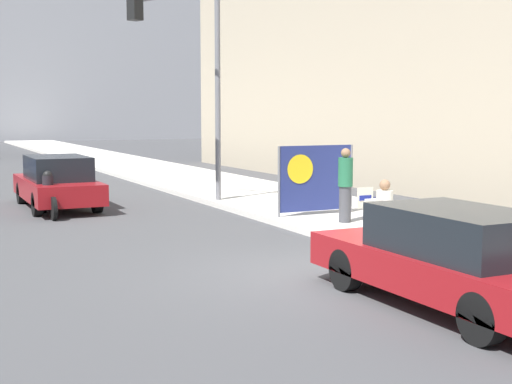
# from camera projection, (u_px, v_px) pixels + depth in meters

# --- Properties ---
(ground_plane) EXTENTS (160.00, 160.00, 0.00)m
(ground_plane) POSITION_uv_depth(u_px,v_px,m) (320.00, 275.00, 11.90)
(ground_plane) COLOR #444447
(sidewalk_curb) EXTENTS (4.37, 90.00, 0.16)m
(sidewalk_curb) POSITION_uv_depth(u_px,v_px,m) (204.00, 183.00, 27.00)
(sidewalk_curb) COLOR beige
(sidewalk_curb) RESTS_ON ground_plane
(building_backdrop_right) EXTENTS (10.00, 32.00, 12.97)m
(building_backdrop_right) POSITION_uv_depth(u_px,v_px,m) (481.00, 11.00, 26.65)
(building_backdrop_right) COLOR tan
(building_backdrop_right) RESTS_ON ground_plane
(seated_protester) EXTENTS (0.91, 0.77, 1.19)m
(seated_protester) POSITION_uv_depth(u_px,v_px,m) (386.00, 207.00, 14.38)
(seated_protester) COLOR #474C56
(seated_protester) RESTS_ON sidewalk_curb
(jogger_on_sidewalk) EXTENTS (0.34, 0.34, 1.73)m
(jogger_on_sidewalk) POSITION_uv_depth(u_px,v_px,m) (345.00, 185.00, 16.50)
(jogger_on_sidewalk) COLOR #424247
(jogger_on_sidewalk) RESTS_ON sidewalk_curb
(protest_banner) EXTENTS (2.15, 0.06, 1.73)m
(protest_banner) POSITION_uv_depth(u_px,v_px,m) (315.00, 178.00, 17.75)
(protest_banner) COLOR slate
(protest_banner) RESTS_ON sidewalk_curb
(traffic_light_pole) EXTENTS (3.06, 2.83, 6.01)m
(traffic_light_pole) POSITION_uv_depth(u_px,v_px,m) (190.00, 57.00, 19.63)
(traffic_light_pole) COLOR slate
(traffic_light_pole) RESTS_ON sidewalk_curb
(parked_car_curbside) EXTENTS (1.73, 4.64, 1.40)m
(parked_car_curbside) POSITION_uv_depth(u_px,v_px,m) (452.00, 258.00, 9.76)
(parked_car_curbside) COLOR maroon
(parked_car_curbside) RESTS_ON ground_plane
(car_on_road_nearest) EXTENTS (1.79, 4.75, 1.49)m
(car_on_road_nearest) POSITION_uv_depth(u_px,v_px,m) (57.00, 182.00, 20.20)
(car_on_road_nearest) COLOR maroon
(car_on_road_nearest) RESTS_ON ground_plane
(motorcycle_on_road) EXTENTS (0.28, 2.18, 1.21)m
(motorcycle_on_road) POSITION_uv_depth(u_px,v_px,m) (48.00, 197.00, 18.58)
(motorcycle_on_road) COLOR silver
(motorcycle_on_road) RESTS_ON ground_plane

